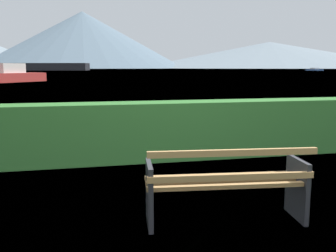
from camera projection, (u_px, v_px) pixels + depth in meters
name	position (u px, v px, depth m)	size (l,w,h in m)	color
ground_plane	(224.00, 220.00, 4.14)	(1400.00, 1400.00, 0.00)	#4C6B33
water_surface	(85.00, 69.00, 299.77)	(620.00, 620.00, 0.00)	slate
park_bench	(226.00, 185.00, 4.01)	(1.78, 0.75, 0.87)	tan
hedge_row	(167.00, 130.00, 6.87)	(12.66, 0.66, 1.05)	#387A33
cargo_ship_large	(5.00, 64.00, 188.24)	(72.71, 27.07, 11.29)	#232328
fishing_boat_near	(315.00, 70.00, 174.36)	(3.95, 9.16, 1.32)	#335693
sailboat_mid	(10.00, 76.00, 41.71)	(7.32, 8.36, 2.10)	#B2332D
distant_hills	(49.00, 42.00, 516.23)	(930.51, 425.14, 85.79)	gray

